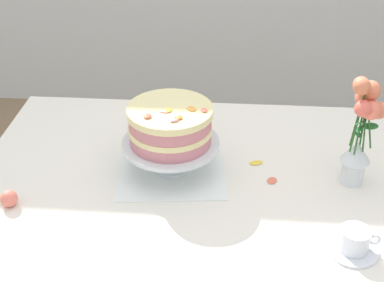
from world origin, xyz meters
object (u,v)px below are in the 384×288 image
Objects in this scene: flower_vase at (362,128)px; fallen_rose at (8,199)px; cake_stand at (171,146)px; teacup at (354,242)px; dining_table at (206,213)px; layer_cake at (170,125)px.

fallen_rose is at bearing -169.08° from flower_vase.
teacup is (0.49, -0.32, -0.05)m from cake_stand.
cake_stand reaches higher than dining_table.
fallen_rose is at bearing -153.99° from layer_cake.
flower_vase is 0.34m from teacup.
cake_stand is 0.84× the size of flower_vase.
teacup reaches higher than dining_table.
teacup is at bearing -99.03° from flower_vase.
flower_vase is at bearing -2.51° from cake_stand.
flower_vase is at bearing 80.97° from teacup.
fallen_rose reaches higher than dining_table.
layer_cake reaches higher than cake_stand.
layer_cake is at bearing 177.51° from flower_vase.
flower_vase reaches higher than layer_cake.
fallen_rose is (-0.96, -0.19, -0.16)m from flower_vase.
flower_vase is 1.00m from fallen_rose.
dining_table is 0.29m from layer_cake.
layer_cake is 0.50m from fallen_rose.
layer_cake is (-0.11, 0.09, 0.25)m from dining_table.
layer_cake is 1.92× the size of teacup.
layer_cake reaches higher than dining_table.
layer_cake is at bearing 26.01° from fallen_rose.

